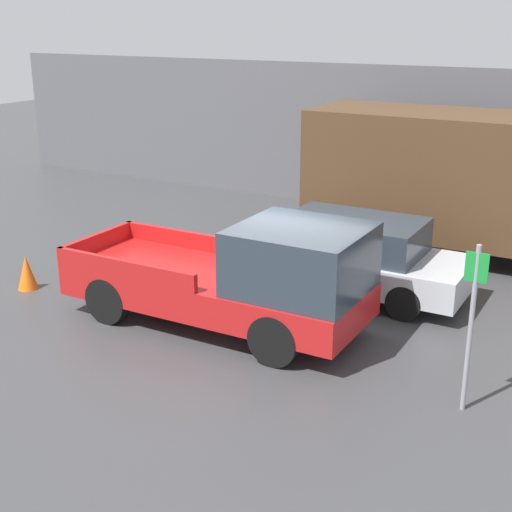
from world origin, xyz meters
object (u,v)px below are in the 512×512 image
object	(u,v)px
pickup_truck	(242,278)
traffic_cone	(27,272)
car	(349,254)
parking_sign	(471,320)
delivery_truck	(454,179)

from	to	relation	value
pickup_truck	traffic_cone	size ratio (longest dim) A/B	7.74
car	parking_sign	xyz separation A→B (m)	(3.10, -3.38, 0.59)
pickup_truck	car	world-z (taller)	pickup_truck
delivery_truck	parking_sign	distance (m)	7.10
parking_sign	traffic_cone	size ratio (longest dim) A/B	3.46
traffic_cone	parking_sign	bearing A→B (deg)	-2.51
car	traffic_cone	size ratio (longest dim) A/B	6.81
parking_sign	traffic_cone	world-z (taller)	parking_sign
traffic_cone	delivery_truck	bearing A→B (deg)	43.95
parking_sign	delivery_truck	bearing A→B (deg)	106.59
delivery_truck	traffic_cone	bearing A→B (deg)	-136.05
pickup_truck	traffic_cone	distance (m)	4.76
delivery_truck	traffic_cone	xyz separation A→B (m)	(-6.66, -6.42, -1.36)
car	parking_sign	size ratio (longest dim) A/B	1.97
car	traffic_cone	xyz separation A→B (m)	(-5.59, -3.00, -0.41)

